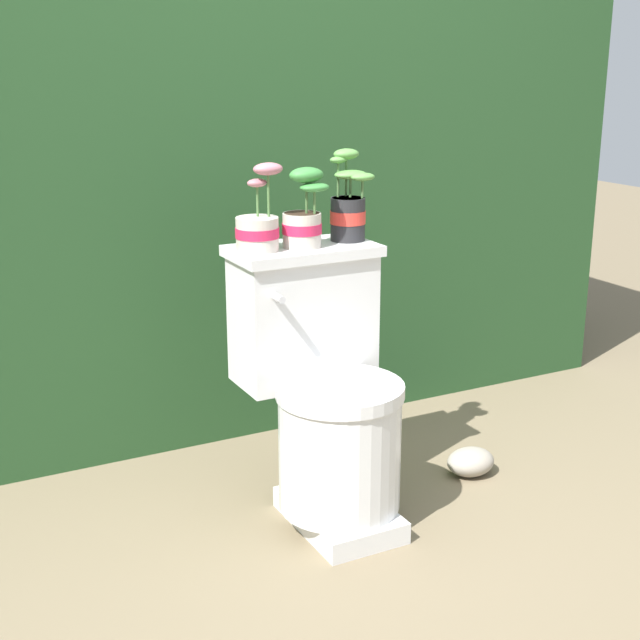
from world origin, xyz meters
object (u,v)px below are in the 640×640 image
object	(u,v)px
potted_plant_middle	(348,207)
toilet	(323,395)
garden_stone	(471,462)
potted_plant_left	(258,226)
potted_plant_midleft	(304,218)

from	to	relation	value
potted_plant_middle	toilet	bearing A→B (deg)	-137.68
toilet	garden_stone	world-z (taller)	toilet
potted_plant_left	garden_stone	world-z (taller)	potted_plant_left
potted_plant_left	garden_stone	bearing A→B (deg)	-11.53
potted_plant_midleft	toilet	bearing A→B (deg)	-88.73
potted_plant_left	potted_plant_midleft	bearing A→B (deg)	-5.26
toilet	garden_stone	size ratio (longest dim) A/B	4.84
potted_plant_left	potted_plant_midleft	distance (m)	0.13
potted_plant_left	potted_plant_middle	xyz separation A→B (m)	(0.29, 0.01, 0.03)
potted_plant_midleft	potted_plant_middle	world-z (taller)	potted_plant_middle
potted_plant_middle	garden_stone	world-z (taller)	potted_plant_middle
potted_plant_left	potted_plant_midleft	xyz separation A→B (m)	(0.13, -0.01, 0.01)
potted_plant_left	potted_plant_middle	size ratio (longest dim) A/B	0.92
toilet	potted_plant_left	xyz separation A→B (m)	(-0.14, 0.13, 0.47)
toilet	potted_plant_left	bearing A→B (deg)	136.88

